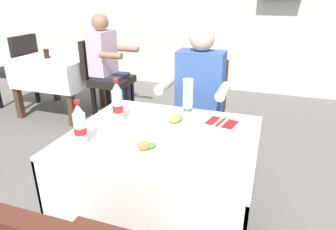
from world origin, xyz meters
TOP-DOWN VIEW (x-y plane):
  - back_wall at (0.00, 3.48)m, footprint 11.00×0.12m
  - main_dining_table at (-0.06, 0.09)m, footprint 1.05×0.90m
  - chair_far_diner_seat at (-0.06, 0.93)m, footprint 0.44×0.50m
  - seated_diner_far at (-0.03, 0.82)m, footprint 0.50×0.46m
  - plate_near_camera at (-0.08, -0.10)m, footprint 0.26×0.26m
  - plate_far_diner at (-0.04, 0.24)m, footprint 0.25×0.25m
  - beer_glass_left at (-0.02, 0.47)m, footprint 0.07×0.07m
  - cola_bottle_primary at (-0.38, 0.16)m, footprint 0.07×0.07m
  - cola_bottle_secondary at (-0.43, -0.16)m, footprint 0.07×0.07m
  - napkin_cutlery_set at (0.23, 0.36)m, footprint 0.19×0.20m
  - background_dining_table at (-2.05, 1.73)m, footprint 0.90×0.82m
  - background_chair_left at (-2.71, 1.73)m, footprint 0.50×0.44m
  - background_chair_right at (-1.39, 1.73)m, footprint 0.50×0.44m
  - background_patron at (-1.35, 1.73)m, footprint 0.46×0.50m
  - background_table_tumbler at (-2.11, 1.61)m, footprint 0.06×0.06m

SIDE VIEW (x-z plane):
  - background_dining_table at x=-2.05m, z-range 0.18..0.92m
  - chair_far_diner_seat at x=-0.06m, z-range 0.07..1.04m
  - background_chair_left at x=-2.71m, z-range 0.07..1.04m
  - background_chair_right at x=-1.39m, z-range 0.07..1.04m
  - main_dining_table at x=-0.06m, z-range 0.20..0.93m
  - seated_diner_far at x=-0.03m, z-range 0.08..1.34m
  - background_patron at x=-1.35m, z-range 0.08..1.34m
  - napkin_cutlery_set at x=0.23m, z-range 0.73..0.75m
  - plate_near_camera at x=-0.08m, z-range 0.72..0.78m
  - plate_far_diner at x=-0.04m, z-range 0.72..0.79m
  - background_table_tumbler at x=-2.11m, z-range 0.73..0.84m
  - cola_bottle_secondary at x=-0.43m, z-range 0.72..0.96m
  - beer_glass_left at x=-0.02m, z-range 0.74..0.96m
  - cola_bottle_primary at x=-0.38m, z-range 0.72..0.99m
  - back_wall at x=0.00m, z-range 0.00..2.71m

